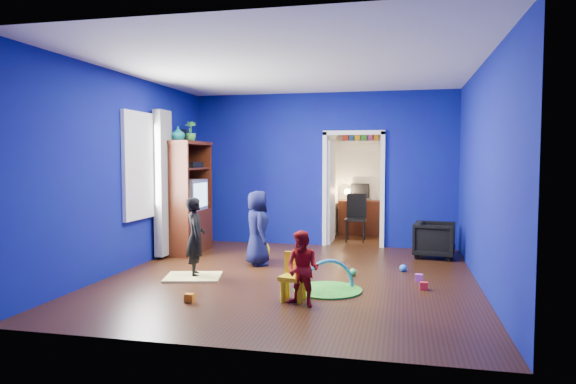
% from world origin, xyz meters
% --- Properties ---
extents(floor, '(5.00, 5.50, 0.01)m').
position_xyz_m(floor, '(0.00, 0.00, 0.00)').
color(floor, black).
rests_on(floor, ground).
extents(ceiling, '(5.00, 5.50, 0.01)m').
position_xyz_m(ceiling, '(0.00, 0.00, 2.90)').
color(ceiling, white).
rests_on(ceiling, wall_back).
extents(wall_back, '(5.00, 0.02, 2.90)m').
position_xyz_m(wall_back, '(0.00, 2.75, 1.45)').
color(wall_back, navy).
rests_on(wall_back, floor).
extents(wall_front, '(5.00, 0.02, 2.90)m').
position_xyz_m(wall_front, '(0.00, -2.75, 1.45)').
color(wall_front, navy).
rests_on(wall_front, floor).
extents(wall_left, '(0.02, 5.50, 2.90)m').
position_xyz_m(wall_left, '(-2.50, 0.00, 1.45)').
color(wall_left, navy).
rests_on(wall_left, floor).
extents(wall_right, '(0.02, 5.50, 2.90)m').
position_xyz_m(wall_right, '(2.50, 0.00, 1.45)').
color(wall_right, navy).
rests_on(wall_right, floor).
extents(alcove, '(1.00, 1.75, 2.50)m').
position_xyz_m(alcove, '(0.60, 3.62, 1.25)').
color(alcove, silver).
rests_on(alcove, floor).
extents(armchair, '(0.74, 0.72, 0.60)m').
position_xyz_m(armchair, '(2.04, 1.92, 0.30)').
color(armchair, black).
rests_on(armchair, floor).
extents(child_black, '(0.41, 0.48, 1.12)m').
position_xyz_m(child_black, '(-1.33, -0.24, 0.56)').
color(child_black, black).
rests_on(child_black, floor).
extents(child_navy, '(0.58, 0.67, 1.16)m').
position_xyz_m(child_navy, '(-0.69, 0.70, 0.58)').
color(child_navy, '#0E0E34').
rests_on(child_navy, floor).
extents(toddler_red, '(0.49, 0.44, 0.85)m').
position_xyz_m(toddler_red, '(0.42, -1.34, 0.43)').
color(toddler_red, red).
rests_on(toddler_red, floor).
extents(vase, '(0.29, 0.29, 0.24)m').
position_xyz_m(vase, '(-2.22, 1.18, 2.08)').
color(vase, '#0C5460').
rests_on(vase, tv_armoire).
extents(potted_plant, '(0.26, 0.26, 0.37)m').
position_xyz_m(potted_plant, '(-2.22, 1.70, 2.14)').
color(potted_plant, '#328B36').
rests_on(potted_plant, tv_armoire).
extents(tv_armoire, '(0.58, 1.14, 1.96)m').
position_xyz_m(tv_armoire, '(-2.22, 1.48, 0.98)').
color(tv_armoire, '#381809').
rests_on(tv_armoire, floor).
extents(crt_tv, '(0.46, 0.70, 0.54)m').
position_xyz_m(crt_tv, '(-2.18, 1.48, 1.02)').
color(crt_tv, silver).
rests_on(crt_tv, tv_armoire).
extents(yellow_blanket, '(0.87, 0.75, 0.03)m').
position_xyz_m(yellow_blanket, '(-1.33, -0.34, 0.01)').
color(yellow_blanket, '#F2E07A').
rests_on(yellow_blanket, floor).
extents(hopper_ball, '(0.36, 0.36, 0.36)m').
position_xyz_m(hopper_ball, '(-0.74, 0.95, 0.18)').
color(hopper_ball, yellow).
rests_on(hopper_ball, floor).
extents(kid_chair, '(0.33, 0.33, 0.50)m').
position_xyz_m(kid_chair, '(0.27, -1.14, 0.25)').
color(kid_chair, yellow).
rests_on(kid_chair, floor).
extents(play_mat, '(0.86, 0.86, 0.02)m').
position_xyz_m(play_mat, '(0.60, -0.62, 0.01)').
color(play_mat, '#429A22').
rests_on(play_mat, floor).
extents(toy_arch, '(0.64, 0.52, 0.77)m').
position_xyz_m(toy_arch, '(0.60, -0.62, 0.02)').
color(toy_arch, '#3F8CD8').
rests_on(toy_arch, floor).
extents(window_left, '(0.03, 0.95, 1.55)m').
position_xyz_m(window_left, '(-2.48, 0.35, 1.55)').
color(window_left, white).
rests_on(window_left, wall_left).
extents(curtain, '(0.14, 0.42, 2.40)m').
position_xyz_m(curtain, '(-2.37, 0.90, 1.25)').
color(curtain, slate).
rests_on(curtain, floor).
extents(doorway, '(1.16, 0.10, 2.10)m').
position_xyz_m(doorway, '(0.60, 2.75, 1.05)').
color(doorway, white).
rests_on(doorway, floor).
extents(study_desk, '(0.88, 0.44, 0.75)m').
position_xyz_m(study_desk, '(0.60, 4.26, 0.38)').
color(study_desk, '#3D140A').
rests_on(study_desk, floor).
extents(desk_monitor, '(0.40, 0.05, 0.32)m').
position_xyz_m(desk_monitor, '(0.60, 4.38, 0.95)').
color(desk_monitor, black).
rests_on(desk_monitor, study_desk).
extents(desk_lamp, '(0.14, 0.14, 0.14)m').
position_xyz_m(desk_lamp, '(0.32, 4.32, 0.93)').
color(desk_lamp, '#FFD88C').
rests_on(desk_lamp, study_desk).
extents(folding_chair, '(0.40, 0.40, 0.92)m').
position_xyz_m(folding_chair, '(0.60, 3.30, 0.46)').
color(folding_chair, black).
rests_on(folding_chair, floor).
extents(book_shelf, '(0.88, 0.24, 0.04)m').
position_xyz_m(book_shelf, '(0.60, 4.37, 2.02)').
color(book_shelf, white).
rests_on(book_shelf, study_desk).
extents(toy_0, '(0.10, 0.08, 0.10)m').
position_xyz_m(toy_0, '(1.78, -0.31, 0.05)').
color(toy_0, red).
rests_on(toy_0, floor).
extents(toy_1, '(0.11, 0.11, 0.11)m').
position_xyz_m(toy_1, '(1.53, 0.71, 0.06)').
color(toy_1, blue).
rests_on(toy_1, floor).
extents(toy_2, '(0.10, 0.08, 0.10)m').
position_xyz_m(toy_2, '(-0.89, -1.48, 0.05)').
color(toy_2, orange).
rests_on(toy_2, floor).
extents(toy_3, '(0.11, 0.11, 0.11)m').
position_xyz_m(toy_3, '(0.83, 0.27, 0.06)').
color(toy_3, green).
rests_on(toy_3, floor).
extents(toy_4, '(0.10, 0.08, 0.10)m').
position_xyz_m(toy_4, '(1.73, 0.13, 0.05)').
color(toy_4, '#C149C3').
rests_on(toy_4, floor).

